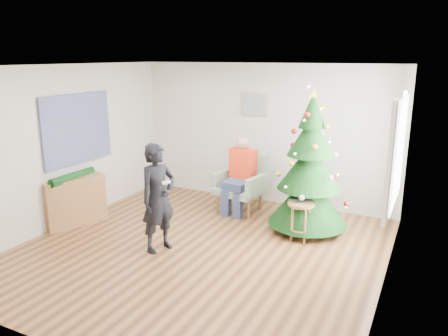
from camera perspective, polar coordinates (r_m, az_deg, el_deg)
The scene contains 19 objects.
floor at distance 6.43m, azimuth -3.22°, elevation -10.65°, with size 5.00×5.00×0.00m, color brown.
ceiling at distance 5.82m, azimuth -3.59°, elevation 13.19°, with size 5.00×5.00×0.00m, color white.
wall_back at distance 8.21m, azimuth 5.26°, elevation 4.42°, with size 5.00×5.00×0.00m, color silver.
wall_front at distance 4.11m, azimuth -20.97°, elevation -6.89°, with size 5.00×5.00×0.00m, color silver.
wall_left at distance 7.53m, azimuth -20.21°, elevation 2.65°, with size 5.00×5.00×0.00m, color silver.
wall_right at distance 5.27m, azimuth 21.01°, elevation -2.27°, with size 5.00×5.00×0.00m, color silver.
window_panel at distance 6.19m, azimuth 21.84°, elevation 1.98°, with size 0.04×1.30×1.40m, color white.
curtains at distance 6.19m, azimuth 21.57°, elevation 2.01°, with size 0.05×1.75×1.50m.
christmas_tree at distance 6.93m, azimuth 11.13°, elevation -0.08°, with size 1.25×1.25×2.26m.
stool at distance 6.72m, azimuth 9.94°, elevation -6.87°, with size 0.40×0.40×0.60m.
laptop at distance 6.62m, azimuth 10.06°, elevation -4.39°, with size 0.33×0.21×0.03m, color silver.
armchair at distance 7.86m, azimuth 2.27°, elevation -2.87°, with size 0.90×0.85×1.03m.
seated_person at distance 7.72m, azimuth 2.05°, elevation -0.75°, with size 0.50×0.69×1.35m.
standing_man at distance 6.23m, azimuth -8.60°, elevation -3.89°, with size 0.57×0.37×1.56m, color black.
game_controller at distance 6.04m, azimuth -7.55°, elevation -1.86°, with size 0.04×0.13×0.04m, color white.
console at distance 7.61m, azimuth -18.93°, elevation -4.15°, with size 0.30×1.00×0.80m, color brown.
garland at distance 7.49m, azimuth -19.19°, elevation -1.10°, with size 0.14×0.14×0.90m, color black.
tapestry at distance 7.66m, azimuth -18.55°, elevation 4.89°, with size 0.03×1.50×1.15m, color black.
framed_picture at distance 8.17m, azimuth 3.94°, elevation 8.29°, with size 0.52×0.05×0.42m.
Camera 1 is at (2.89, -5.05, 2.74)m, focal length 35.00 mm.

